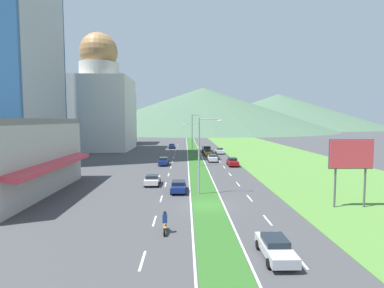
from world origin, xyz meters
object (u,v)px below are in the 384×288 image
Objects in this scene: car_0 at (220,151)px; car_7 at (233,162)px; street_lamp_far at (193,131)px; car_1 at (164,161)px; car_3 at (208,152)px; pickup_truck_0 at (207,149)px; car_2 at (172,146)px; car_4 at (212,158)px; motorcycle_rider at (165,224)px; street_lamp_mid at (197,141)px; car_6 at (178,186)px; car_5 at (152,180)px; billboard_roadside at (351,157)px; car_8 at (275,247)px; street_lamp_near at (201,151)px.

car_0 is 21.20m from car_7.
car_1 is (-6.52, -21.64, -5.16)m from street_lamp_far.
car_3 is 5.90m from pickup_truck_0.
street_lamp_far is 16.61m from car_2.
motorcycle_rider is at bearing -10.34° from car_4.
car_0 is at bearing -12.68° from street_lamp_far.
car_1 is at bearing -31.57° from car_3.
car_3 is at bearing -153.23° from car_2.
street_lamp_mid is 35.56m from motorcycle_rider.
motorcycle_rider reaches higher than car_1.
pickup_truck_0 is (6.70, 44.53, 0.25)m from car_6.
car_5 is (-6.78, -39.95, -5.24)m from street_lamp_far.
billboard_roadside is at bearing 12.09° from pickup_truck_0.
car_1 reaches higher than car_7.
car_6 is (3.71, -4.04, 0.01)m from car_5.
billboard_roadside is 1.48× the size of car_3.
car_8 is (-11.02, -11.13, -4.52)m from billboard_roadside.
car_1 is (-6.69, 1.13, -4.14)m from street_lamp_mid.
car_3 is 17.78m from car_7.
car_2 is at bearing 114.26° from street_lamp_far.
street_lamp_far is at bearing -3.99° from car_6.
car_2 reaches higher than car_6.
car_6 is 2.33× the size of motorcycle_rider.
pickup_truck_0 is at bearing -14.41° from car_5.
street_lamp_near is at bearing -7.79° from car_4.
car_0 reaches higher than car_2.
car_5 is at bearing -154.98° from car_8.
street_lamp_far reaches higher than car_6.
pickup_truck_0 is 2.70× the size of motorcycle_rider.
street_lamp_mid reaches higher than pickup_truck_0.
car_5 is (-0.25, -18.32, -0.08)m from car_1.
street_lamp_far is at bearing 89.67° from street_lamp_near.
pickup_truck_0 reaches higher than car_5.
pickup_truck_0 is at bearing 178.53° from car_3.
car_3 is (3.74, 40.11, -4.57)m from street_lamp_near.
street_lamp_near is 1.94× the size of car_7.
car_7 is (3.44, -5.99, 0.03)m from car_4.
car_3 is (-11.26, 45.93, -4.46)m from billboard_roadside.
car_8 is at bearing -84.89° from street_lamp_mid.
car_2 reaches higher than car_4.
car_2 is 1.13× the size of car_4.
car_3 is 1.18× the size of car_5.
billboard_roadside is 1.52× the size of car_6.
motorcycle_rider reaches higher than car_3.
motorcycle_rider is (-3.57, -12.39, -4.59)m from street_lamp_near.
street_lamp_near is 22.70m from street_lamp_mid.
car_4 is at bearing -179.94° from car_8.
street_lamp_far reaches higher than car_5.
billboard_roadside is 50.52m from car_0.
car_2 is 0.98× the size of car_3.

